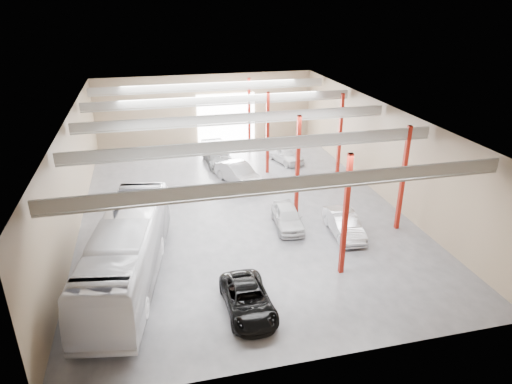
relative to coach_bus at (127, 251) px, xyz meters
name	(u,v)px	position (x,y,z in m)	size (l,w,h in m)	color
depot_shell	(238,138)	(7.77, 8.40, 3.21)	(22.12, 32.12, 7.06)	#4E4E53
coach_bus	(127,251)	(0.00, 0.00, 0.00)	(2.97, 12.71, 3.54)	white
black_sedan	(248,300)	(5.63, -4.20, -1.11)	(2.18, 4.74, 1.32)	black
car_row_a	(287,217)	(10.13, 3.81, -1.04)	(1.72, 4.28, 1.46)	silver
car_row_b	(239,174)	(8.50, 11.98, -0.92)	(1.80, 5.16, 1.70)	#9D9DA1
car_row_c	(218,155)	(7.60, 17.18, -0.96)	(2.27, 5.57, 1.62)	gray
car_right_near	(344,224)	(13.34, 1.91, -1.03)	(1.56, 4.49, 1.48)	#ACACB1
car_right_far	(285,154)	(13.72, 16.18, -1.03)	(1.76, 4.37, 1.49)	silver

